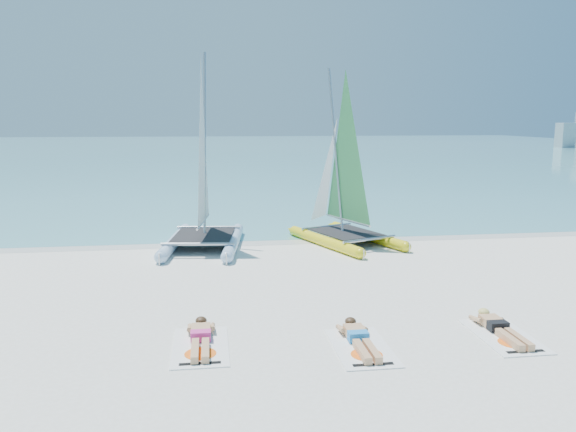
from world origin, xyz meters
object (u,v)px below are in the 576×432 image
Objects in this scene: towel_b at (361,347)px; catamaran_blue at (203,188)px; catamaran_yellow at (339,186)px; sunbather_c at (499,327)px; sunbather_a at (201,337)px; towel_a at (201,346)px; towel_c at (504,336)px; sunbather_b at (359,337)px.

catamaran_blue is at bearing 108.52° from towel_b.
catamaran_yellow reaches higher than sunbather_c.
sunbather_a is at bearing -140.27° from catamaran_yellow.
towel_a is 0.22m from sunbather_a.
catamaran_yellow is 9.19m from towel_b.
catamaran_yellow is at bearing 61.99° from towel_a.
catamaran_blue reaches higher than towel_b.
sunbather_c reaches higher than towel_c.
towel_b is at bearing -177.00° from towel_c.
towel_a is at bearing 171.43° from towel_b.
towel_a is 2.88m from sunbather_b.
catamaran_yellow is 3.21× the size of towel_a.
sunbather_b is 2.82m from sunbather_c.
sunbather_b is at bearing -122.22° from catamaran_yellow.
towel_a is 1.07× the size of sunbather_a.
sunbather_b is at bearing -8.57° from sunbather_a.
sunbather_c reaches higher than towel_a.
catamaran_yellow is 9.72m from towel_a.
towel_b is (2.87, -0.43, 0.00)m from towel_a.
sunbather_b is at bearing 179.10° from towel_c.
towel_b is (2.87, -0.62, -0.11)m from sunbather_a.
sunbather_a is at bearing 90.00° from towel_a.
towel_a is at bearing 177.13° from towel_c.
towel_c is at bearing -48.89° from catamaran_blue.
sunbather_c is (2.81, 0.15, 0.00)m from sunbather_b.
catamaran_blue is 10.38m from towel_c.
sunbather_b is 2.82m from towel_c.
catamaran_blue reaches higher than catamaran_yellow.
towel_b is 2.84m from sunbather_c.
sunbather_a is at bearing 167.73° from towel_b.
catamaran_blue is at bearing 161.41° from catamaran_yellow.
towel_c is 1.07× the size of sunbather_c.
catamaran_blue is at bearing 90.08° from towel_a.
catamaran_blue is 4.50m from catamaran_yellow.
sunbather_b is (2.87, -0.24, 0.11)m from towel_a.
sunbather_b is 1.00× the size of sunbather_c.
sunbather_a reaches higher than towel_c.
catamaran_blue is at bearing 90.09° from sunbather_a.
sunbather_a is 1.00× the size of sunbather_c.
catamaran_blue reaches higher than towel_a.
towel_a is at bearing -90.00° from sunbather_a.
towel_c is 0.22m from sunbather_c.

